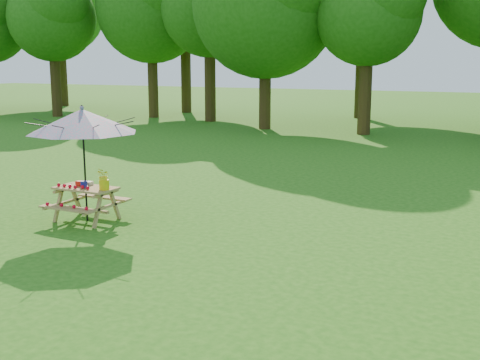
% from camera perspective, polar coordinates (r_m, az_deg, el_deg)
% --- Properties ---
extents(picnic_table, '(1.20, 1.32, 0.67)m').
position_cam_1_polar(picnic_table, '(12.07, -14.35, -2.26)').
color(picnic_table, olive).
rests_on(picnic_table, ground).
extents(patio_umbrella, '(2.50, 2.50, 2.25)m').
position_cam_1_polar(patio_umbrella, '(11.81, -14.72, 5.43)').
color(patio_umbrella, black).
rests_on(patio_umbrella, ground).
extents(produce_bins, '(0.31, 0.37, 0.13)m').
position_cam_1_polar(produce_bins, '(12.06, -14.59, -0.35)').
color(produce_bins, red).
rests_on(produce_bins, picnic_table).
extents(tomatoes_row, '(0.77, 0.13, 0.07)m').
position_cam_1_polar(tomatoes_row, '(11.95, -15.53, -0.58)').
color(tomatoes_row, red).
rests_on(tomatoes_row, picnic_table).
extents(flower_bucket, '(0.32, 0.31, 0.41)m').
position_cam_1_polar(flower_bucket, '(11.62, -12.78, 0.15)').
color(flower_bucket, yellow).
rests_on(flower_bucket, picnic_table).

